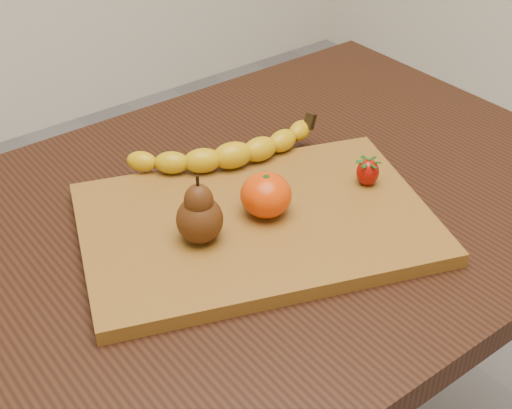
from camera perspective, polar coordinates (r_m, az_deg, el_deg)
table at (r=1.05m, az=0.63°, el=-4.26°), size 1.00×0.70×0.76m
cutting_board at (r=0.93m, az=0.00°, el=-1.51°), size 0.53×0.44×0.02m
banana at (r=1.02m, az=-1.90°, el=3.95°), size 0.25×0.13×0.04m
pear at (r=0.87m, az=-4.57°, el=-0.33°), size 0.08×0.08×0.09m
mandarin at (r=0.92m, az=0.81°, el=0.77°), size 0.08×0.08×0.06m
strawberry at (r=0.99m, az=8.93°, el=2.64°), size 0.04×0.04×0.04m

